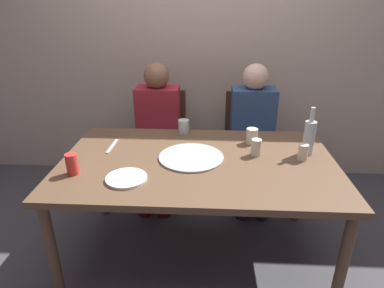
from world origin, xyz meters
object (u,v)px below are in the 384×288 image
Objects in this scene: wine_bottle at (309,137)px; wine_glass at (184,126)px; tumbler_far at (256,147)px; table_knife at (112,146)px; guest_in_beanie at (253,130)px; pizza_tray at (191,157)px; chair_right at (250,138)px; dining_table at (198,170)px; plate_stack at (126,178)px; soda_can at (72,164)px; guest_in_sweater at (157,129)px; chair_left at (160,136)px; tumbler_near at (252,136)px; short_glass at (303,152)px.

wine_glass is at bearing 158.72° from wine_bottle.
tumbler_far reaches higher than table_knife.
tumbler_far is 0.68m from guest_in_beanie.
chair_right is at bearing 61.86° from pizza_tray.
table_knife reaches higher than dining_table.
tumbler_far reaches higher than pizza_tray.
wine_bottle is 1.36× the size of plate_stack.
soda_can is 1.49m from guest_in_beanie.
table_knife is at bearing 164.90° from pizza_tray.
guest_in_beanie is at bearing 60.46° from dining_table.
plate_stack reaches higher than pizza_tray.
chair_left is at bearing -90.00° from guest_in_sweater.
wine_glass is 0.53m from table_knife.
wine_bottle is at bearing 149.15° from guest_in_sweater.
chair_left is at bearing 73.77° from soda_can.
soda_can is at bearing -15.18° from table_knife.
wine_bottle is at bearing 6.07° from tumbler_far.
plate_stack is (0.31, -0.05, -0.05)m from soda_can.
pizza_tray is at bearing 76.74° from table_knife.
tumbler_near is at bearing 81.27° from guest_in_beanie.
wine_glass reaches higher than pizza_tray.
chair_left reaches higher than plate_stack.
wine_bottle is at bearing 143.47° from chair_left.
soda_can reaches higher than pizza_tray.
dining_table is at bearing -74.57° from wine_glass.
guest_in_sweater reaches higher than tumbler_near.
wine_bottle reaches higher than tumbler_far.
wine_glass and short_glass have the same top height.
guest_in_sweater reaches higher than dining_table.
chair_left is 0.20m from guest_in_sweater.
wine_bottle reaches higher than wine_glass.
chair_right is at bearing -169.24° from guest_in_sweater.
pizza_tray is 3.78× the size of tumbler_far.
guest_in_beanie is at bearing 84.23° from tumbler_far.
pizza_tray reaches higher than dining_table.
short_glass is 0.11× the size of chair_right.
chair_left is (0.32, 1.12, -0.28)m from soda_can.
wine_bottle is (0.69, 0.12, 0.18)m from dining_table.
plate_stack is at bearing 26.48° from table_knife.
table_knife is 1.17m from guest_in_beanie.
wine_bottle is at bearing -21.28° from wine_glass.
chair_right is (0.80, 0.00, 0.00)m from chair_left.
tumbler_far is at bearing -88.28° from tumbler_near.
pizza_tray is at bearing 110.35° from chair_left.
tumbler_far is at bearing -35.93° from wine_glass.
chair_left is at bearing 166.03° from table_knife.
chair_right is at bearing 55.22° from plate_stack.
tumbler_near is 0.85× the size of soda_can.
wine_bottle is 0.37m from tumbler_near.
soda_can is (-1.05, -0.49, 0.01)m from tumbler_near.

